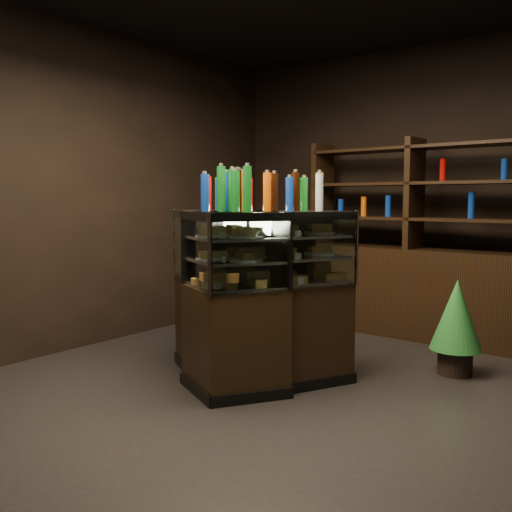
# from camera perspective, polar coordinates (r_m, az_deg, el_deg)

# --- Properties ---
(ground) EXTENTS (5.00, 5.00, 0.00)m
(ground) POSITION_cam_1_polar(r_m,az_deg,el_deg) (4.24, 6.78, -13.54)
(ground) COLOR black
(ground) RESTS_ON ground
(room_shell) EXTENTS (5.02, 5.02, 3.01)m
(room_shell) POSITION_cam_1_polar(r_m,az_deg,el_deg) (4.04, 7.11, 13.43)
(room_shell) COLOR black
(room_shell) RESTS_ON ground
(display_case) EXTENTS (1.54, 1.35, 1.32)m
(display_case) POSITION_cam_1_polar(r_m,az_deg,el_deg) (4.38, -0.85, -6.81)
(display_case) COLOR black
(display_case) RESTS_ON ground
(food_display) EXTENTS (1.18, 1.08, 0.41)m
(food_display) POSITION_cam_1_polar(r_m,az_deg,el_deg) (4.30, -0.87, 0.63)
(food_display) COLOR #B68941
(food_display) RESTS_ON display_case
(bottles_top) EXTENTS (1.02, 0.94, 0.30)m
(bottles_top) POSITION_cam_1_polar(r_m,az_deg,el_deg) (4.28, -0.86, 6.42)
(bottles_top) COLOR #147223
(bottles_top) RESTS_ON display_case
(potted_conifer) EXTENTS (0.41, 0.41, 0.87)m
(potted_conifer) POSITION_cam_1_polar(r_m,az_deg,el_deg) (4.81, 19.43, -5.40)
(potted_conifer) COLOR black
(potted_conifer) RESTS_ON ground
(back_shelving) EXTENTS (2.26, 0.53, 2.00)m
(back_shelving) POSITION_cam_1_polar(r_m,az_deg,el_deg) (5.98, 15.35, -2.02)
(back_shelving) COLOR black
(back_shelving) RESTS_ON ground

